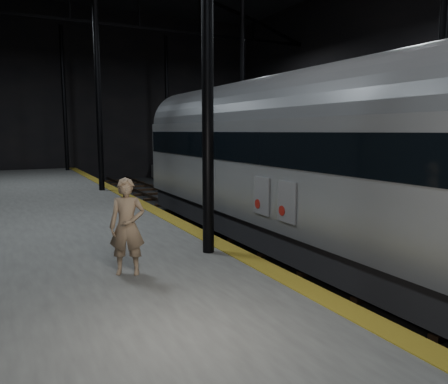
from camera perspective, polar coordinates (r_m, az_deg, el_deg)
ground at (r=15.61m, az=4.49°, el=-6.06°), size 44.00×44.00×0.00m
platform_left at (r=13.33m, az=-24.43°, el=-6.99°), size 9.00×43.80×1.00m
platform_right at (r=20.38m, az=22.83°, el=-1.92°), size 9.00×43.80×1.00m
tactile_strip at (r=14.01m, az=-6.91°, el=-3.50°), size 0.50×43.80×0.01m
track at (r=15.59m, az=4.49°, el=-5.81°), size 2.40×43.00×0.24m
train at (r=12.86m, az=11.18°, el=4.44°), size 3.03×20.24×5.41m
woman at (r=8.65m, az=-12.53°, el=-4.43°), size 0.81×0.69×1.89m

